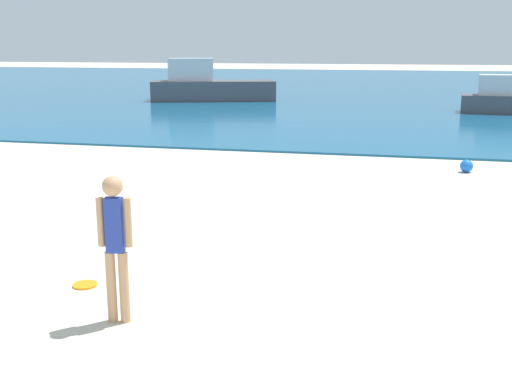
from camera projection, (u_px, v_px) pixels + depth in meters
water at (387, 86)px, 44.96m from camera, size 160.00×60.00×0.06m
person_standing at (115, 241)px, 6.41m from camera, size 0.36×0.21×1.58m
frisbee at (85, 285)px, 7.58m from camera, size 0.29×0.29×0.03m
boat_far at (209, 86)px, 32.50m from camera, size 6.72×3.88×2.18m
beach_ball at (467, 166)px, 14.36m from camera, size 0.30×0.30×0.30m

